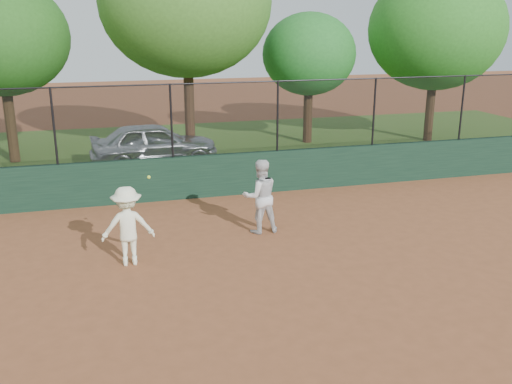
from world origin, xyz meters
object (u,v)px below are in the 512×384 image
object	(u,v)px
parked_car	(154,144)
player_second	(260,196)
tree_1	(0,37)
tree_3	(309,55)
player_main	(128,226)
tree_2	(186,2)
tree_4	(437,30)

from	to	relation	value
parked_car	player_second	size ratio (longest dim) A/B	2.46
tree_1	tree_3	distance (m)	11.19
player_main	tree_3	distance (m)	13.39
tree_2	player_second	bearing A→B (deg)	-88.03
tree_2	tree_4	size ratio (longest dim) A/B	1.16
parked_car	player_second	distance (m)	7.51
player_second	tree_1	xyz separation A→B (m)	(-6.42, 9.08, 3.38)
player_second	tree_3	bearing A→B (deg)	-118.68
player_second	tree_3	xyz separation A→B (m)	(4.74, 9.47, 2.64)
tree_3	tree_4	distance (m)	5.15
parked_car	tree_1	xyz separation A→B (m)	(-4.73, 1.76, 3.52)
player_main	tree_3	xyz separation A→B (m)	(7.83, 10.53, 2.69)
tree_1	tree_3	bearing A→B (deg)	2.00
player_second	tree_2	xyz separation A→B (m)	(-0.28, 8.22, 4.52)
tree_1	player_main	bearing A→B (deg)	-71.79
parked_car	tree_3	bearing A→B (deg)	-73.81
tree_2	tree_4	world-z (taller)	tree_2
player_main	tree_3	bearing A→B (deg)	53.38
player_second	tree_2	bearing A→B (deg)	-90.11
parked_car	player_main	xyz separation A→B (m)	(-1.40, -8.38, 0.09)
parked_car	tree_4	distance (m)	12.03
parked_car	tree_3	world-z (taller)	tree_3
tree_2	parked_car	bearing A→B (deg)	-147.22
parked_car	tree_1	distance (m)	6.16
parked_car	tree_1	size ratio (longest dim) A/B	0.69
tree_1	tree_2	distance (m)	6.30
tree_1	tree_2	world-z (taller)	tree_2
player_second	tree_1	world-z (taller)	tree_1
player_main	tree_4	bearing A→B (deg)	36.62
parked_car	tree_1	bearing A→B (deg)	67.24
tree_2	tree_4	bearing A→B (deg)	1.24
tree_1	tree_2	size ratio (longest dim) A/B	0.78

